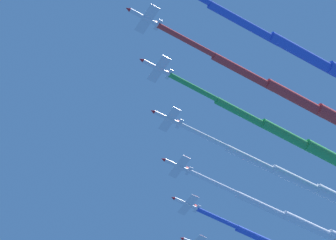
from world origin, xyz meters
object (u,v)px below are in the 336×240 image
jet_lead (308,56)px  jet_starboard_mid (313,227)px  jet_port_inner (299,100)px  jet_port_mid (300,182)px  jet_starboard_inner (290,137)px

jet_lead → jet_starboard_mid: size_ratio=1.04×
jet_port_inner → jet_starboard_mid: (25.72, -43.60, -0.48)m
jet_port_mid → jet_starboard_mid: size_ratio=0.94×
jet_port_mid → jet_port_inner: bearing=124.3°
jet_lead → jet_port_inner: 15.13m
jet_port_inner → jet_port_mid: jet_port_mid is taller
jet_starboard_inner → jet_starboard_mid: size_ratio=0.91×
jet_port_inner → jet_starboard_mid: bearing=-59.5°
jet_lead → jet_starboard_mid: (36.02, -54.59, 0.91)m
jet_starboard_inner → jet_port_mid: size_ratio=0.97×
jet_port_inner → jet_port_mid: size_ratio=1.05×
jet_lead → jet_starboard_mid: bearing=-56.6°
jet_lead → jet_starboard_inner: size_ratio=1.15×
jet_starboard_inner → jet_starboard_mid: bearing=-65.3°
jet_port_inner → jet_starboard_inner: (10.39, -10.33, 1.99)m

